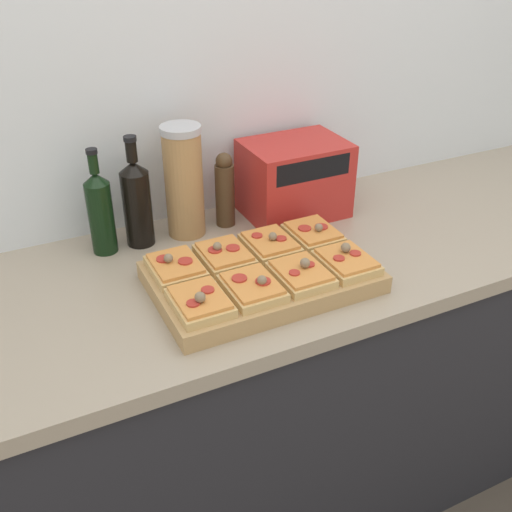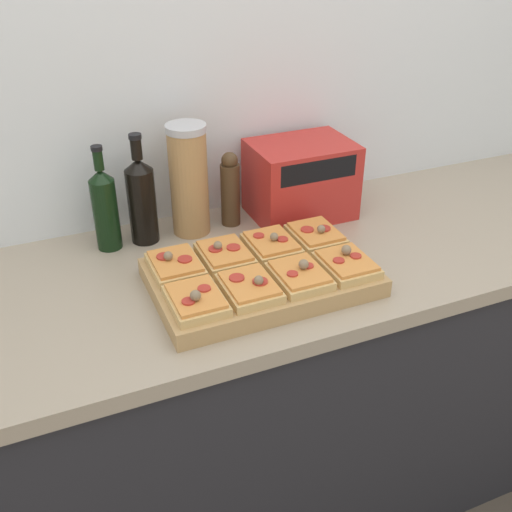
% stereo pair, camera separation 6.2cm
% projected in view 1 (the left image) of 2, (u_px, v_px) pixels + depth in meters
% --- Properties ---
extents(wall_back, '(6.00, 0.06, 2.50)m').
position_uv_depth(wall_back, '(212.00, 81.00, 1.60)').
color(wall_back, silver).
rests_on(wall_back, ground_plane).
extents(kitchen_counter, '(2.63, 0.67, 0.89)m').
position_uv_depth(kitchen_counter, '(269.00, 388.00, 1.74)').
color(kitchen_counter, '#232328').
rests_on(kitchen_counter, ground_plane).
extents(cutting_board, '(0.50, 0.32, 0.04)m').
position_uv_depth(cutting_board, '(262.00, 277.00, 1.40)').
color(cutting_board, tan).
rests_on(cutting_board, kitchen_counter).
extents(pizza_slice_back_left, '(0.11, 0.14, 0.05)m').
position_uv_depth(pizza_slice_back_left, '(175.00, 267.00, 1.37)').
color(pizza_slice_back_left, tan).
rests_on(pizza_slice_back_left, cutting_board).
extents(pizza_slice_back_midleft, '(0.11, 0.14, 0.05)m').
position_uv_depth(pizza_slice_back_midleft, '(224.00, 255.00, 1.41)').
color(pizza_slice_back_midleft, tan).
rests_on(pizza_slice_back_midleft, cutting_board).
extents(pizza_slice_back_midright, '(0.11, 0.14, 0.05)m').
position_uv_depth(pizza_slice_back_midright, '(270.00, 244.00, 1.46)').
color(pizza_slice_back_midright, tan).
rests_on(pizza_slice_back_midright, cutting_board).
extents(pizza_slice_back_right, '(0.11, 0.14, 0.05)m').
position_uv_depth(pizza_slice_back_right, '(313.00, 233.00, 1.50)').
color(pizza_slice_back_right, tan).
rests_on(pizza_slice_back_right, cutting_board).
extents(pizza_slice_front_left, '(0.11, 0.14, 0.05)m').
position_uv_depth(pizza_slice_front_left, '(200.00, 301.00, 1.25)').
color(pizza_slice_front_left, tan).
rests_on(pizza_slice_front_left, cutting_board).
extents(pizza_slice_front_midleft, '(0.11, 0.14, 0.05)m').
position_uv_depth(pizza_slice_front_midleft, '(252.00, 287.00, 1.30)').
color(pizza_slice_front_midleft, tan).
rests_on(pizza_slice_front_midleft, cutting_board).
extents(pizza_slice_front_midright, '(0.11, 0.14, 0.05)m').
position_uv_depth(pizza_slice_front_midright, '(301.00, 274.00, 1.34)').
color(pizza_slice_front_midright, tan).
rests_on(pizza_slice_front_midright, cutting_board).
extents(pizza_slice_front_right, '(0.11, 0.14, 0.05)m').
position_uv_depth(pizza_slice_front_right, '(347.00, 261.00, 1.39)').
color(pizza_slice_front_right, tan).
rests_on(pizza_slice_front_right, cutting_board).
extents(olive_oil_bottle, '(0.06, 0.06, 0.28)m').
position_uv_depth(olive_oil_bottle, '(100.00, 211.00, 1.49)').
color(olive_oil_bottle, black).
rests_on(olive_oil_bottle, kitchen_counter).
extents(wine_bottle, '(0.07, 0.07, 0.29)m').
position_uv_depth(wine_bottle, '(137.00, 201.00, 1.52)').
color(wine_bottle, black).
rests_on(wine_bottle, kitchen_counter).
extents(grain_jar_tall, '(0.10, 0.10, 0.30)m').
position_uv_depth(grain_jar_tall, '(184.00, 182.00, 1.55)').
color(grain_jar_tall, '#AD7F4C').
rests_on(grain_jar_tall, kitchen_counter).
extents(pepper_mill, '(0.05, 0.05, 0.21)m').
position_uv_depth(pepper_mill, '(225.00, 190.00, 1.62)').
color(pepper_mill, '#47331E').
rests_on(pepper_mill, kitchen_counter).
extents(toaster_oven, '(0.30, 0.20, 0.21)m').
position_uv_depth(toaster_oven, '(294.00, 179.00, 1.68)').
color(toaster_oven, red).
rests_on(toaster_oven, kitchen_counter).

